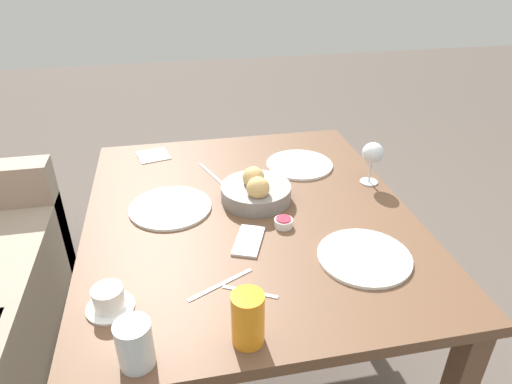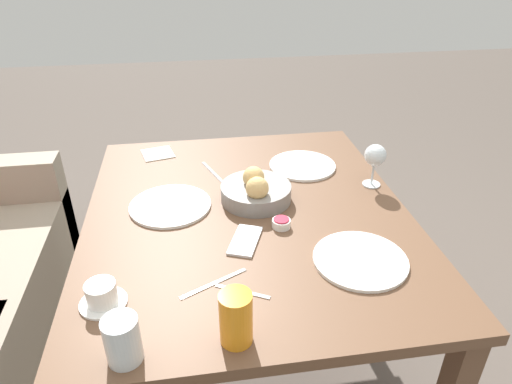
{
  "view_description": "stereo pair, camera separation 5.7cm",
  "coord_description": "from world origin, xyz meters",
  "px_view_note": "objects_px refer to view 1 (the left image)",
  "views": [
    {
      "loc": [
        -1.23,
        0.22,
        1.54
      ],
      "look_at": [
        0.07,
        -0.04,
        0.77
      ],
      "focal_mm": 32.0,
      "sensor_mm": 36.0,
      "label": 1
    },
    {
      "loc": [
        -1.24,
        0.16,
        1.54
      ],
      "look_at": [
        0.07,
        -0.04,
        0.77
      ],
      "focal_mm": 32.0,
      "sensor_mm": 36.0,
      "label": 2
    }
  ],
  "objects_px": {
    "plate_near_right": "(299,165)",
    "water_tumbler": "(135,344)",
    "jam_bowl_berry": "(283,222)",
    "bread_basket": "(256,191)",
    "juice_glass": "(248,319)",
    "knife_silver": "(211,173)",
    "spoon_coffee": "(250,292)",
    "napkin": "(153,156)",
    "plate_near_left": "(364,257)",
    "wine_glass": "(373,154)",
    "cell_phone": "(249,241)",
    "fork_silver": "(221,284)",
    "coffee_cup": "(109,300)",
    "plate_far_center": "(170,207)"
  },
  "relations": [
    {
      "from": "coffee_cup",
      "to": "cell_phone",
      "type": "xyz_separation_m",
      "value": [
        0.2,
        -0.38,
        -0.02
      ]
    },
    {
      "from": "jam_bowl_berry",
      "to": "bread_basket",
      "type": "bearing_deg",
      "value": 17.53
    },
    {
      "from": "spoon_coffee",
      "to": "cell_phone",
      "type": "bearing_deg",
      "value": -9.42
    },
    {
      "from": "plate_near_right",
      "to": "cell_phone",
      "type": "xyz_separation_m",
      "value": [
        -0.45,
        0.28,
        -0.0
      ]
    },
    {
      "from": "bread_basket",
      "to": "juice_glass",
      "type": "distance_m",
      "value": 0.61
    },
    {
      "from": "plate_near_right",
      "to": "water_tumbler",
      "type": "distance_m",
      "value": 1.02
    },
    {
      "from": "plate_far_center",
      "to": "knife_silver",
      "type": "distance_m",
      "value": 0.27
    },
    {
      "from": "plate_near_right",
      "to": "plate_far_center",
      "type": "bearing_deg",
      "value": 113.61
    },
    {
      "from": "plate_far_center",
      "to": "water_tumbler",
      "type": "distance_m",
      "value": 0.62
    },
    {
      "from": "plate_near_left",
      "to": "juice_glass",
      "type": "distance_m",
      "value": 0.44
    },
    {
      "from": "plate_near_right",
      "to": "coffee_cup",
      "type": "height_order",
      "value": "coffee_cup"
    },
    {
      "from": "juice_glass",
      "to": "water_tumbler",
      "type": "distance_m",
      "value": 0.24
    },
    {
      "from": "fork_silver",
      "to": "napkin",
      "type": "xyz_separation_m",
      "value": [
        0.82,
        0.17,
        0.0
      ]
    },
    {
      "from": "plate_far_center",
      "to": "wine_glass",
      "type": "xyz_separation_m",
      "value": [
        0.04,
        -0.71,
        0.11
      ]
    },
    {
      "from": "bread_basket",
      "to": "juice_glass",
      "type": "height_order",
      "value": "juice_glass"
    },
    {
      "from": "plate_near_left",
      "to": "wine_glass",
      "type": "xyz_separation_m",
      "value": [
        0.41,
        -0.19,
        0.11
      ]
    },
    {
      "from": "napkin",
      "to": "juice_glass",
      "type": "bearing_deg",
      "value": -168.47
    },
    {
      "from": "knife_silver",
      "to": "cell_phone",
      "type": "relative_size",
      "value": 1.13
    },
    {
      "from": "plate_far_center",
      "to": "cell_phone",
      "type": "height_order",
      "value": "plate_far_center"
    },
    {
      "from": "plate_far_center",
      "to": "jam_bowl_berry",
      "type": "bearing_deg",
      "value": -116.7
    },
    {
      "from": "wine_glass",
      "to": "knife_silver",
      "type": "bearing_deg",
      "value": 72.17
    },
    {
      "from": "plate_near_right",
      "to": "fork_silver",
      "type": "distance_m",
      "value": 0.73
    },
    {
      "from": "wine_glass",
      "to": "napkin",
      "type": "xyz_separation_m",
      "value": [
        0.38,
        0.77,
        -0.11
      ]
    },
    {
      "from": "bread_basket",
      "to": "spoon_coffee",
      "type": "bearing_deg",
      "value": 166.94
    },
    {
      "from": "coffee_cup",
      "to": "cell_phone",
      "type": "height_order",
      "value": "coffee_cup"
    },
    {
      "from": "fork_silver",
      "to": "knife_silver",
      "type": "distance_m",
      "value": 0.62
    },
    {
      "from": "napkin",
      "to": "cell_phone",
      "type": "relative_size",
      "value": 0.87
    },
    {
      "from": "knife_silver",
      "to": "plate_near_left",
      "type": "bearing_deg",
      "value": -148.17
    },
    {
      "from": "coffee_cup",
      "to": "cell_phone",
      "type": "relative_size",
      "value": 0.7
    },
    {
      "from": "bread_basket",
      "to": "knife_silver",
      "type": "height_order",
      "value": "bread_basket"
    },
    {
      "from": "plate_far_center",
      "to": "coffee_cup",
      "type": "bearing_deg",
      "value": 159.8
    },
    {
      "from": "bread_basket",
      "to": "water_tumbler",
      "type": "relative_size",
      "value": 2.15
    },
    {
      "from": "cell_phone",
      "to": "spoon_coffee",
      "type": "bearing_deg",
      "value": 170.58
    },
    {
      "from": "plate_near_right",
      "to": "jam_bowl_berry",
      "type": "xyz_separation_m",
      "value": [
        -0.39,
        0.16,
        0.01
      ]
    },
    {
      "from": "plate_near_right",
      "to": "knife_silver",
      "type": "distance_m",
      "value": 0.35
    },
    {
      "from": "jam_bowl_berry",
      "to": "spoon_coffee",
      "type": "xyz_separation_m",
      "value": [
        -0.27,
        0.16,
        -0.01
      ]
    },
    {
      "from": "wine_glass",
      "to": "coffee_cup",
      "type": "distance_m",
      "value": 1.0
    },
    {
      "from": "juice_glass",
      "to": "jam_bowl_berry",
      "type": "relative_size",
      "value": 2.28
    },
    {
      "from": "juice_glass",
      "to": "knife_silver",
      "type": "bearing_deg",
      "value": -0.39
    },
    {
      "from": "water_tumbler",
      "to": "cell_phone",
      "type": "relative_size",
      "value": 0.66
    },
    {
      "from": "plate_near_left",
      "to": "coffee_cup",
      "type": "relative_size",
      "value": 2.25
    },
    {
      "from": "bread_basket",
      "to": "juice_glass",
      "type": "bearing_deg",
      "value": 167.17
    },
    {
      "from": "bread_basket",
      "to": "plate_near_right",
      "type": "height_order",
      "value": "bread_basket"
    },
    {
      "from": "juice_glass",
      "to": "knife_silver",
      "type": "height_order",
      "value": "juice_glass"
    },
    {
      "from": "spoon_coffee",
      "to": "cell_phone",
      "type": "distance_m",
      "value": 0.21
    },
    {
      "from": "bread_basket",
      "to": "plate_near_right",
      "type": "xyz_separation_m",
      "value": [
        0.22,
        -0.22,
        -0.03
      ]
    },
    {
      "from": "spoon_coffee",
      "to": "napkin",
      "type": "xyz_separation_m",
      "value": [
        0.86,
        0.24,
        0.0
      ]
    },
    {
      "from": "water_tumbler",
      "to": "jam_bowl_berry",
      "type": "relative_size",
      "value": 1.91
    },
    {
      "from": "cell_phone",
      "to": "knife_silver",
      "type": "bearing_deg",
      "value": 7.85
    },
    {
      "from": "plate_near_left",
      "to": "plate_near_right",
      "type": "height_order",
      "value": "same"
    }
  ]
}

